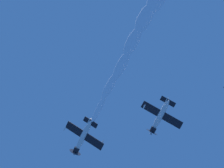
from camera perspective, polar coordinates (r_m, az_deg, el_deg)
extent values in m
ellipsoid|color=silver|center=(75.87, -4.27, -7.74)|extent=(4.72, 6.80, 1.77)
cylinder|color=black|center=(76.88, -5.35, -9.76)|extent=(1.75, 1.52, 1.51)
cone|color=white|center=(77.11, -5.58, -10.18)|extent=(0.97, 0.97, 0.73)
cylinder|color=#3F3F47|center=(77.05, -5.53, -10.09)|extent=(2.86, 1.55, 3.22)
cube|color=black|center=(75.66, -4.16, -7.66)|extent=(7.76, 5.42, 3.87)
ellipsoid|color=silver|center=(73.88, -7.05, -6.64)|extent=(0.76, 0.99, 0.38)
ellipsoid|color=silver|center=(77.65, -1.39, -8.61)|extent=(0.76, 0.99, 0.38)
cube|color=black|center=(75.07, -3.23, -5.73)|extent=(3.00, 2.31, 1.45)
cube|color=silver|center=(75.51, -3.32, -5.52)|extent=(1.11, 1.26, 1.17)
ellipsoid|color=#1E232D|center=(76.34, -4.46, -7.79)|extent=(1.61, 1.84, 1.00)
ellipsoid|color=silver|center=(76.18, 7.28, -4.65)|extent=(4.84, 6.76, 1.52)
cylinder|color=black|center=(76.53, 6.15, -6.77)|extent=(1.72, 1.56, 1.45)
cone|color=white|center=(76.63, 5.91, -7.22)|extent=(0.96, 0.99, 0.69)
cylinder|color=#3F3F47|center=(76.60, 5.97, -7.12)|extent=(2.73, 1.67, 3.17)
cube|color=black|center=(76.02, 7.41, -4.56)|extent=(7.90, 5.48, 3.50)
ellipsoid|color=silver|center=(73.72, 4.83, -3.38)|extent=(0.77, 0.99, 0.35)
ellipsoid|color=silver|center=(78.50, 9.84, -5.65)|extent=(0.77, 0.99, 0.35)
cube|color=black|center=(76.02, 8.33, -2.60)|extent=(3.06, 2.33, 1.31)
cube|color=silver|center=(76.46, 8.17, -2.44)|extent=(1.07, 1.30, 1.14)
ellipsoid|color=#1E232D|center=(76.58, 7.02, -4.76)|extent=(1.62, 1.85, 0.93)
ellipsoid|color=white|center=(74.57, -1.97, -3.72)|extent=(4.13, 5.91, 1.27)
ellipsoid|color=white|center=(73.86, -0.38, -0.37)|extent=(4.48, 6.12, 1.68)
ellipsoid|color=white|center=(73.26, 1.40, 2.73)|extent=(4.83, 6.33, 2.08)
ellipsoid|color=white|center=(73.30, 3.07, 6.28)|extent=(5.18, 6.54, 2.48)
ellipsoid|color=white|center=(73.39, 4.91, 9.72)|extent=(5.53, 6.75, 2.88)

